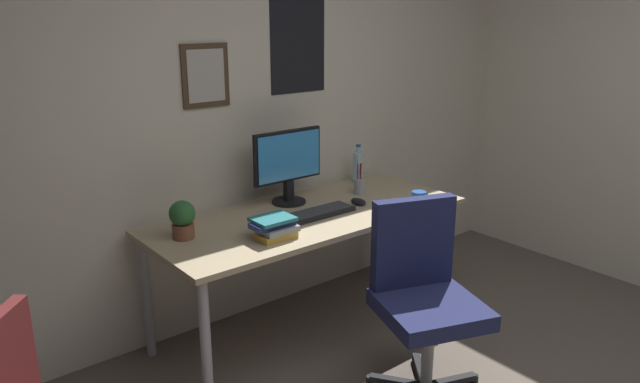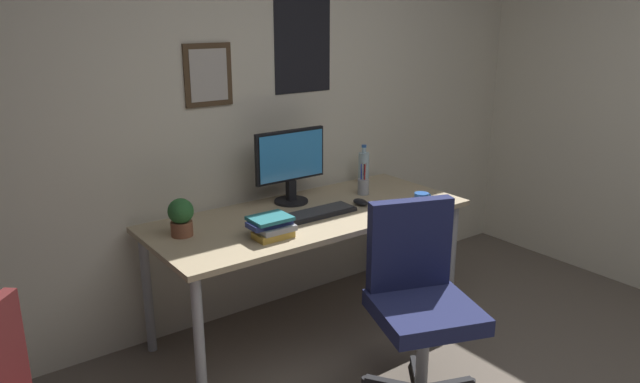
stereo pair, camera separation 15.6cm
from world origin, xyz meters
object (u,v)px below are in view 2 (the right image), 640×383
office_chair (418,292)px  coffee_mug_near (422,200)px  book_stack_left (272,226)px  keyboard (319,213)px  potted_plant (181,216)px  water_bottle (364,167)px  computer_mouse (361,202)px  pen_cup (363,186)px  monitor (290,163)px

office_chair → coffee_mug_near: size_ratio=7.85×
book_stack_left → keyboard: bearing=19.3°
coffee_mug_near → potted_plant: potted_plant is taller
water_bottle → book_stack_left: water_bottle is taller
book_stack_left → coffee_mug_near: bearing=-6.4°
computer_mouse → pen_cup: size_ratio=0.55×
office_chair → book_stack_left: (-0.45, 0.59, 0.25)m
water_bottle → coffee_mug_near: (-0.07, -0.60, -0.06)m
monitor → book_stack_left: size_ratio=2.04×
book_stack_left → office_chair: bearing=-53.1°
keyboard → coffee_mug_near: coffee_mug_near is taller
coffee_mug_near → book_stack_left: book_stack_left is taller
keyboard → potted_plant: bearing=168.5°
office_chair → pen_cup: size_ratio=4.75×
keyboard → water_bottle: bearing=29.6°
keyboard → potted_plant: size_ratio=2.21×
computer_mouse → pen_cup: pen_cup is taller
computer_mouse → pen_cup: 0.22m
potted_plant → pen_cup: size_ratio=0.98×
keyboard → potted_plant: 0.77m
pen_cup → book_stack_left: pen_cup is taller
keyboard → pen_cup: bearing=18.8°
potted_plant → book_stack_left: (0.35, -0.29, -0.05)m
office_chair → water_bottle: 1.27m
office_chair → computer_mouse: (0.24, 0.73, 0.21)m
water_bottle → potted_plant: water_bottle is taller
office_chair → potted_plant: office_chair is taller
computer_mouse → keyboard: bearing=179.2°
office_chair → keyboard: (-0.06, 0.73, 0.21)m
water_bottle → pen_cup: (-0.17, -0.20, -0.05)m
keyboard → coffee_mug_near: size_ratio=3.55×
monitor → coffee_mug_near: (0.56, -0.53, -0.20)m
potted_plant → pen_cup: pen_cup is taller
monitor → keyboard: (-0.00, -0.28, -0.23)m
water_bottle → office_chair: bearing=-117.7°
monitor → book_stack_left: 0.60m
potted_plant → pen_cup: bearing=0.1°
computer_mouse → pen_cup: (0.15, 0.16, 0.04)m
computer_mouse → book_stack_left: book_stack_left is taller
computer_mouse → water_bottle: 0.49m
office_chair → water_bottle: water_bottle is taller
office_chair → computer_mouse: office_chair is taller
office_chair → book_stack_left: 0.78m
office_chair → coffee_mug_near: (0.50, 0.49, 0.24)m
water_bottle → pen_cup: water_bottle is taller
coffee_mug_near → water_bottle: bearing=83.4°
computer_mouse → office_chair: bearing=-108.6°
monitor → coffee_mug_near: bearing=-43.4°
coffee_mug_near → pen_cup: bearing=104.6°
coffee_mug_near → book_stack_left: bearing=173.6°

